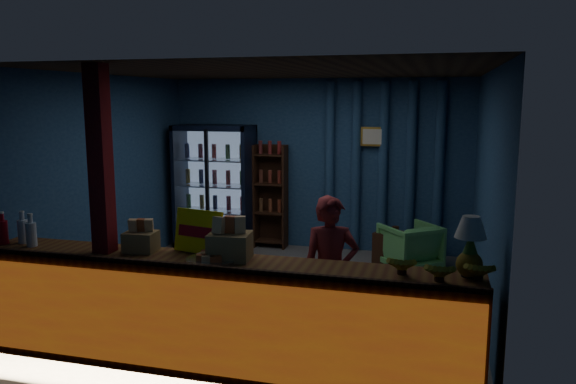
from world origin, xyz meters
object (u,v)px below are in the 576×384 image
shopkeeper (330,273)px  green_chair (410,246)px  pastry_tray (211,259)px  table_lamp (471,229)px

shopkeeper → green_chair: size_ratio=2.07×
green_chair → pastry_tray: (-1.48, -3.34, 0.66)m
green_chair → shopkeeper: bearing=39.2°
pastry_tray → table_lamp: table_lamp is taller
shopkeeper → green_chair: (0.59, 2.68, -0.40)m
pastry_tray → table_lamp: size_ratio=0.92×
shopkeeper → pastry_tray: (-0.89, -0.66, 0.26)m
shopkeeper → table_lamp: 1.42m
shopkeeper → green_chair: 2.77m
green_chair → table_lamp: 3.41m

